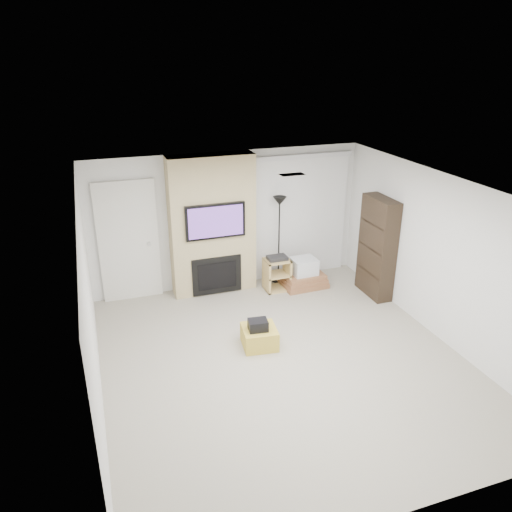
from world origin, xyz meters
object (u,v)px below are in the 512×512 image
object	(u,v)px
floor_lamp	(279,216)
box_stack	(303,275)
ottoman	(259,337)
av_stand	(277,272)
bookshelf	(377,247)

from	to	relation	value
floor_lamp	box_stack	world-z (taller)	floor_lamp
ottoman	av_stand	world-z (taller)	av_stand
ottoman	bookshelf	size ratio (longest dim) A/B	0.28
av_stand	ottoman	bearing A→B (deg)	-118.94
av_stand	bookshelf	bearing A→B (deg)	-24.53
floor_lamp	bookshelf	bearing A→B (deg)	-36.38
ottoman	av_stand	bearing A→B (deg)	61.06
bookshelf	floor_lamp	bearing A→B (deg)	143.62
floor_lamp	bookshelf	world-z (taller)	bookshelf
box_stack	av_stand	bearing A→B (deg)	178.29
ottoman	av_stand	size ratio (longest dim) A/B	0.76
ottoman	box_stack	bearing A→B (deg)	48.86
ottoman	box_stack	size ratio (longest dim) A/B	0.60
box_stack	bookshelf	bearing A→B (deg)	-33.69
box_stack	bookshelf	world-z (taller)	bookshelf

